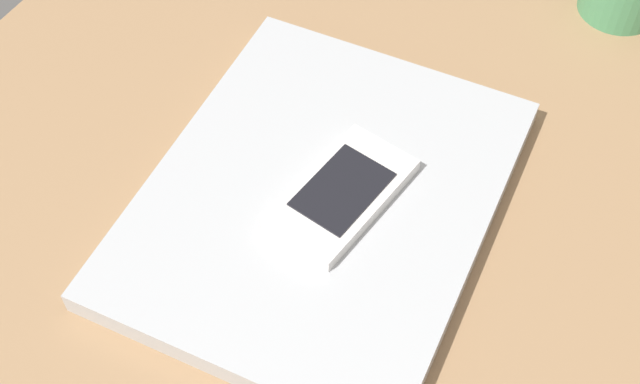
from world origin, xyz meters
TOP-DOWN VIEW (x-y plane):
  - desk_surface at (0.00, 0.00)cm, footprint 120.00×80.00cm
  - laptop_closed at (7.34, 4.57)cm, footprint 32.49×26.57cm
  - cell_phone_on_laptop at (7.62, 2.86)cm, footprint 12.14×7.67cm

SIDE VIEW (x-z plane):
  - desk_surface at x=0.00cm, z-range 0.00..3.00cm
  - laptop_closed at x=7.34cm, z-range 3.00..4.99cm
  - cell_phone_on_laptop at x=7.62cm, z-range 4.96..6.17cm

